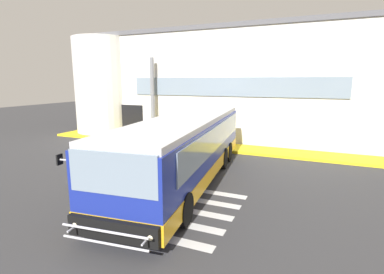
{
  "coord_description": "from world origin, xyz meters",
  "views": [
    {
      "loc": [
        6.31,
        -12.31,
        4.17
      ],
      "look_at": [
        0.83,
        0.4,
        1.5
      ],
      "focal_mm": 27.2,
      "sensor_mm": 36.0,
      "label": 1
    }
  ],
  "objects_px": {
    "passenger_near_column": "(160,127)",
    "passenger_by_doorway": "(177,127)",
    "entry_support_column": "(153,99)",
    "bus_main_foreground": "(185,150)"
  },
  "relations": [
    {
      "from": "passenger_near_column",
      "to": "passenger_by_doorway",
      "type": "height_order",
      "value": "same"
    },
    {
      "from": "passenger_near_column",
      "to": "passenger_by_doorway",
      "type": "xyz_separation_m",
      "value": [
        1.21,
        0.17,
        0.0
      ]
    },
    {
      "from": "entry_support_column",
      "to": "passenger_by_doorway",
      "type": "height_order",
      "value": "entry_support_column"
    },
    {
      "from": "entry_support_column",
      "to": "bus_main_foreground",
      "type": "bearing_deg",
      "value": -50.86
    },
    {
      "from": "bus_main_foreground",
      "to": "passenger_by_doorway",
      "type": "relative_size",
      "value": 6.97
    },
    {
      "from": "bus_main_foreground",
      "to": "passenger_near_column",
      "type": "xyz_separation_m",
      "value": [
        -4.92,
        6.57,
        -0.25
      ]
    },
    {
      "from": "bus_main_foreground",
      "to": "passenger_near_column",
      "type": "distance_m",
      "value": 8.21
    },
    {
      "from": "bus_main_foreground",
      "to": "passenger_near_column",
      "type": "relative_size",
      "value": 6.97
    },
    {
      "from": "passenger_by_doorway",
      "to": "bus_main_foreground",
      "type": "bearing_deg",
      "value": -61.22
    },
    {
      "from": "entry_support_column",
      "to": "passenger_by_doorway",
      "type": "distance_m",
      "value": 2.76
    }
  ]
}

